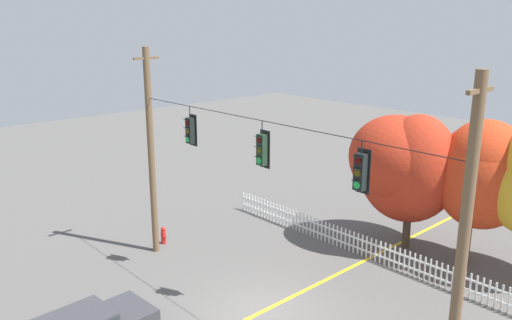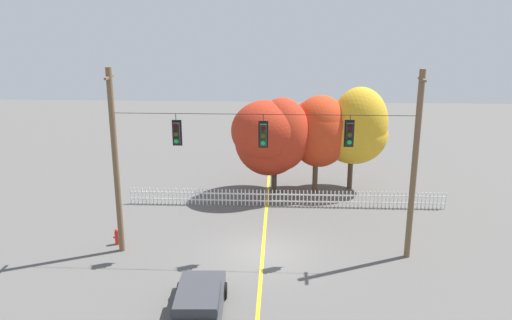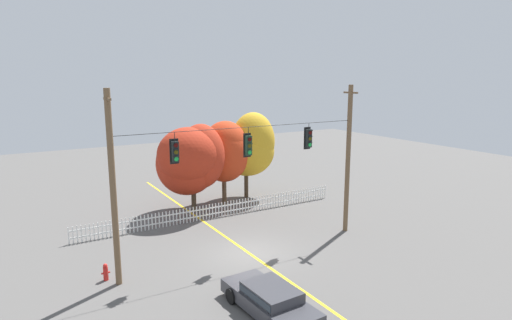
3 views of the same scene
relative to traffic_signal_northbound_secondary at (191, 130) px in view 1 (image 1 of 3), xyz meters
The scene contains 10 objects.
ground 6.94m from the traffic_signal_northbound_secondary, ahead, with size 80.00×80.00×0.00m, color #565451.
lane_centerline_stripe 6.94m from the traffic_signal_northbound_secondary, ahead, with size 0.16×36.00×0.01m, color gold.
signal_support_span 4.09m from the traffic_signal_northbound_secondary, ahead, with size 13.69×1.10×8.69m.
traffic_signal_northbound_secondary is the anchor object (origin of this frame).
traffic_signal_northbound_primary 3.86m from the traffic_signal_northbound_secondary, ahead, with size 0.43×0.38×1.54m.
traffic_signal_southbound_primary 7.64m from the traffic_signal_northbound_secondary, ahead, with size 0.43×0.38×1.46m.
white_picket_fence 9.50m from the traffic_signal_northbound_secondary, 50.99° to the left, with size 18.23×0.06×0.98m.
autumn_maple_near_fence 9.39m from the traffic_signal_northbound_secondary, 63.55° to the left, with size 4.67×4.53×6.04m.
autumn_maple_mid 11.48m from the traffic_signal_northbound_secondary, 52.60° to the left, with size 3.78×3.41×6.03m.
fire_hydrant 6.33m from the traffic_signal_northbound_secondary, 168.87° to the left, with size 0.38×0.22×0.80m.
Camera 1 is at (11.60, -10.87, 9.65)m, focal length 36.54 mm.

